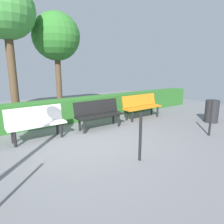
{
  "coord_description": "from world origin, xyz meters",
  "views": [
    {
      "loc": [
        2.3,
        4.41,
        1.89
      ],
      "look_at": [
        -1.1,
        -0.39,
        0.55
      ],
      "focal_mm": 32.42,
      "sensor_mm": 36.0,
      "label": 1
    }
  ],
  "objects": [
    {
      "name": "tree_near",
      "position": [
        -0.79,
        -3.79,
        3.0
      ],
      "size": [
        1.87,
        1.87,
        3.97
      ],
      "color": "brown",
      "rests_on": "ground_plane"
    },
    {
      "name": "railing_post_near",
      "position": [
        -3.0,
        1.61,
        0.5
      ],
      "size": [
        0.06,
        0.06,
        1.0
      ],
      "primitive_type": "cylinder",
      "color": "black",
      "rests_on": "ground_plane"
    },
    {
      "name": "tree_mid",
      "position": [
        1.01,
        -3.35,
        3.59
      ],
      "size": [
        1.87,
        1.87,
        4.6
      ],
      "color": "brown",
      "rests_on": "ground_plane"
    },
    {
      "name": "bench_black",
      "position": [
        -0.87,
        -0.78,
        0.48
      ],
      "size": [
        1.54,
        0.47,
        0.86
      ],
      "rotation": [
        0.0,
        0.0,
        -0.0
      ],
      "color": "black",
      "rests_on": "ground_plane"
    },
    {
      "name": "bench_white",
      "position": [
        0.99,
        -0.85,
        0.48
      ],
      "size": [
        1.47,
        0.47,
        0.86
      ],
      "rotation": [
        0.0,
        0.0,
        0.01
      ],
      "color": "white",
      "rests_on": "ground_plane"
    },
    {
      "name": "trash_bin",
      "position": [
        -4.38,
        0.88,
        0.38
      ],
      "size": [
        0.44,
        0.44,
        0.76
      ],
      "primitive_type": "cylinder",
      "color": "#262628",
      "rests_on": "ground_plane"
    },
    {
      "name": "ground_plane",
      "position": [
        0.0,
        0.0,
        0.0
      ],
      "size": [
        16.0,
        16.0,
        0.0
      ],
      "primitive_type": "plane",
      "color": "slate"
    },
    {
      "name": "railing_post_mid",
      "position": [
        -0.38,
        1.61,
        0.5
      ],
      "size": [
        0.06,
        0.06,
        1.0
      ],
      "primitive_type": "cylinder",
      "color": "black",
      "rests_on": "ground_plane"
    },
    {
      "name": "bench_orange",
      "position": [
        -2.79,
        -0.92,
        0.48
      ],
      "size": [
        1.6,
        0.5,
        0.86
      ],
      "rotation": [
        0.0,
        0.0,
        0.02
      ],
      "color": "orange",
      "rests_on": "ground_plane"
    },
    {
      "name": "hedge_row",
      "position": [
        -0.9,
        -2.01,
        0.4
      ],
      "size": [
        11.01,
        0.6,
        0.79
      ],
      "primitive_type": "cube",
      "color": "#2D6B28",
      "rests_on": "ground_plane"
    }
  ]
}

